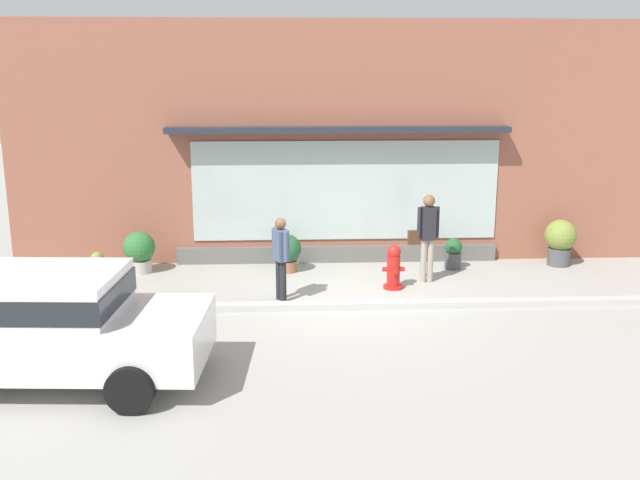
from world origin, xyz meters
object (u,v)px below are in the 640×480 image
(fire_hydrant, at_px, (393,267))
(potted_plant_low_front, at_px, (560,240))
(pedestrian_passerby, at_px, (281,253))
(potted_plant_window_right, at_px, (453,253))
(potted_plant_window_left, at_px, (287,251))
(potted_plant_window_center, at_px, (98,263))
(pedestrian_with_handbag, at_px, (427,232))
(potted_plant_by_entrance, at_px, (139,250))
(parked_car_white, at_px, (44,321))

(fire_hydrant, distance_m, potted_plant_low_front, 4.11)
(pedestrian_passerby, relative_size, potted_plant_window_right, 2.34)
(potted_plant_window_left, bearing_deg, fire_hydrant, -32.30)
(potted_plant_window_center, bearing_deg, pedestrian_with_handbag, -7.14)
(pedestrian_with_handbag, bearing_deg, potted_plant_window_right, -136.15)
(potted_plant_window_right, xyz_separation_m, potted_plant_low_front, (2.35, 0.15, 0.22))
(fire_hydrant, bearing_deg, potted_plant_window_center, 168.34)
(fire_hydrant, xyz_separation_m, potted_plant_window_center, (-5.92, 1.22, -0.17))
(potted_plant_window_center, distance_m, potted_plant_window_right, 7.39)
(fire_hydrant, relative_size, potted_plant_window_right, 1.31)
(pedestrian_passerby, distance_m, potted_plant_window_right, 4.17)
(potted_plant_window_center, bearing_deg, potted_plant_window_left, 1.02)
(fire_hydrant, distance_m, pedestrian_with_handbag, 1.00)
(pedestrian_with_handbag, relative_size, pedestrian_passerby, 1.14)
(potted_plant_window_left, bearing_deg, potted_plant_window_center, -178.98)
(pedestrian_with_handbag, distance_m, potted_plant_by_entrance, 5.90)
(potted_plant_window_center, xyz_separation_m, potted_plant_by_entrance, (0.83, 0.15, 0.22))
(fire_hydrant, height_order, potted_plant_window_right, fire_hydrant)
(fire_hydrant, xyz_separation_m, pedestrian_with_handbag, (0.70, 0.39, 0.60))
(pedestrian_passerby, relative_size, potted_plant_by_entrance, 1.78)
(pedestrian_passerby, bearing_deg, potted_plant_low_front, -94.48)
(parked_car_white, height_order, potted_plant_window_center, parked_car_white)
(pedestrian_with_handbag, distance_m, parked_car_white, 7.40)
(pedestrian_passerby, relative_size, parked_car_white, 0.36)
(pedestrian_passerby, height_order, potted_plant_low_front, pedestrian_passerby)
(potted_plant_window_right, xyz_separation_m, potted_plant_window_left, (-3.51, -0.06, 0.09))
(pedestrian_passerby, bearing_deg, potted_plant_by_entrance, 31.46)
(pedestrian_with_handbag, bearing_deg, potted_plant_window_center, -14.39)
(fire_hydrant, height_order, potted_plant_by_entrance, potted_plant_by_entrance)
(potted_plant_window_center, bearing_deg, potted_plant_low_front, 1.65)
(pedestrian_with_handbag, height_order, potted_plant_low_front, pedestrian_with_handbag)
(pedestrian_passerby, height_order, potted_plant_window_left, pedestrian_passerby)
(parked_car_white, xyz_separation_m, potted_plant_window_right, (6.74, 5.33, -0.52))
(fire_hydrant, bearing_deg, potted_plant_window_left, 147.70)
(fire_hydrant, relative_size, potted_plant_window_center, 1.77)
(potted_plant_low_front, bearing_deg, pedestrian_passerby, -160.29)
(potted_plant_window_right, bearing_deg, potted_plant_window_left, -179.05)
(fire_hydrant, relative_size, potted_plant_by_entrance, 0.99)
(parked_car_white, height_order, potted_plant_window_right, parked_car_white)
(pedestrian_with_handbag, relative_size, potted_plant_window_left, 2.22)
(potted_plant_low_front, distance_m, potted_plant_by_entrance, 8.91)
(pedestrian_with_handbag, distance_m, potted_plant_window_right, 1.40)
(potted_plant_low_front, height_order, potted_plant_by_entrance, potted_plant_low_front)
(potted_plant_low_front, bearing_deg, potted_plant_window_center, -178.35)
(parked_car_white, relative_size, potted_plant_window_left, 5.33)
(potted_plant_window_right, xyz_separation_m, potted_plant_by_entrance, (-6.56, 0.02, 0.13))
(pedestrian_with_handbag, relative_size, potted_plant_window_center, 3.62)
(fire_hydrant, xyz_separation_m, potted_plant_window_right, (1.47, 1.35, -0.08))
(pedestrian_with_handbag, xyz_separation_m, pedestrian_passerby, (-2.85, -1.03, -0.12))
(parked_car_white, distance_m, potted_plant_window_right, 8.61)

